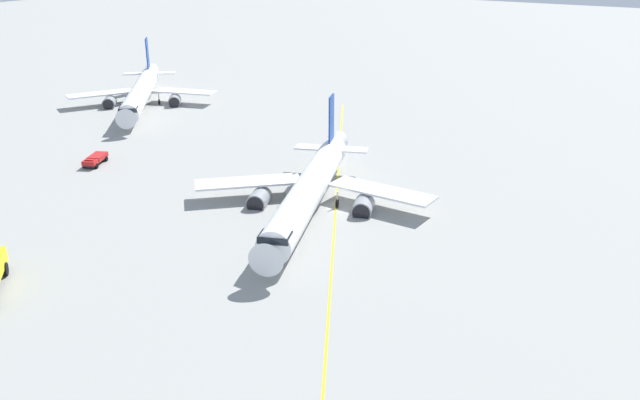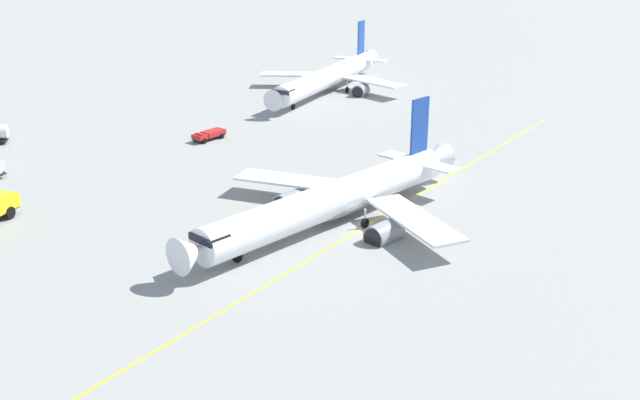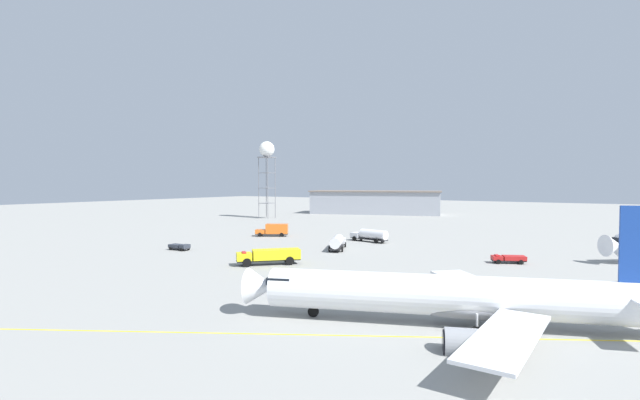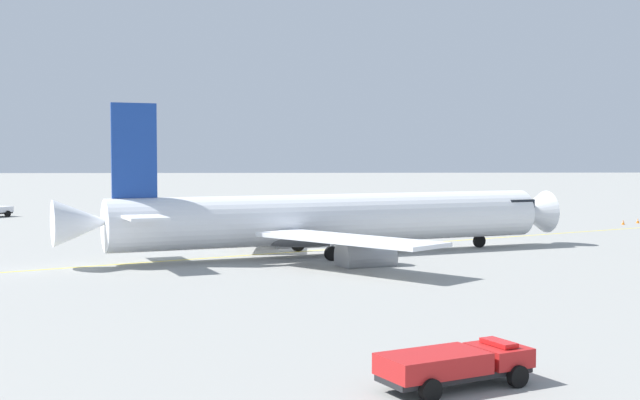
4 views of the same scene
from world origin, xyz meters
name	(u,v)px [view 2 (image 2 of 4)]	position (x,y,z in m)	size (l,w,h in m)	color
ground_plane	(362,228)	(0.00, 0.00, 0.00)	(600.00, 600.00, 0.00)	gray
airliner_main	(335,201)	(-2.53, -2.04, 2.62)	(30.29, 40.12, 12.18)	white
airliner_secondary	(329,78)	(-62.27, 26.32, 2.88)	(31.12, 36.30, 12.04)	white
ops_pickup_truck	(209,135)	(-40.40, -4.40, 0.81)	(4.13, 5.70, 1.41)	#232326
taxiway_centreline	(327,249)	(3.46, -5.89, 0.00)	(63.63, 111.49, 0.01)	yellow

